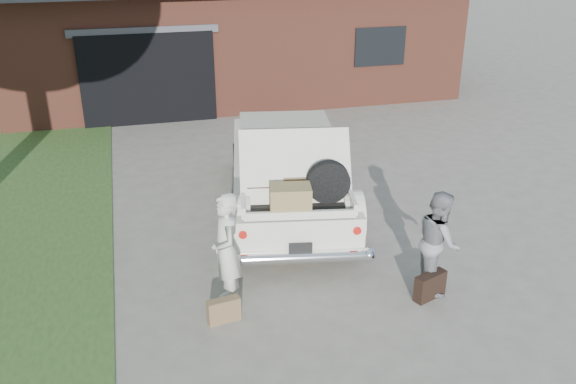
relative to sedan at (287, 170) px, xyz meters
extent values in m
plane|color=gray|center=(-0.45, -2.31, -0.72)|extent=(90.00, 90.00, 0.00)
cube|color=brown|center=(0.55, 9.19, 0.78)|extent=(12.00, 7.00, 3.00)
cube|color=black|center=(-1.95, 5.74, 0.38)|extent=(3.20, 0.30, 2.20)
cube|color=#4C4C51|center=(-1.95, 5.67, 1.53)|extent=(3.50, 0.12, 0.18)
cube|color=black|center=(4.05, 5.67, 0.88)|extent=(1.40, 0.08, 1.00)
cube|color=beige|center=(0.01, 0.05, -0.13)|extent=(2.65, 4.99, 0.62)
cube|color=#B0AD9B|center=(0.06, 0.33, 0.42)|extent=(1.89, 2.15, 0.49)
cube|color=black|center=(0.23, 1.22, 0.40)|extent=(1.46, 0.35, 0.42)
cube|color=black|center=(-0.10, -0.55, 0.40)|extent=(1.46, 0.35, 0.42)
cylinder|color=black|center=(-1.11, -1.37, -0.41)|extent=(0.32, 0.65, 0.62)
cylinder|color=black|center=(0.53, -1.68, -0.41)|extent=(0.32, 0.65, 0.62)
cylinder|color=black|center=(-0.51, 1.79, -0.41)|extent=(0.32, 0.65, 0.62)
cylinder|color=black|center=(1.13, 1.48, -0.41)|extent=(0.32, 0.65, 0.62)
cylinder|color=silver|center=(-0.44, -2.32, -0.34)|extent=(1.94, 0.53, 0.17)
cylinder|color=#A5140F|center=(-1.19, -2.11, 0.02)|extent=(0.13, 0.11, 0.11)
cylinder|color=#A5140F|center=(0.33, -2.40, 0.02)|extent=(0.13, 0.11, 0.11)
cube|color=black|center=(-0.44, -2.33, -0.20)|extent=(0.32, 0.08, 0.16)
cube|color=black|center=(-0.33, -1.71, 0.20)|extent=(1.64, 1.30, 0.04)
cube|color=beige|center=(-1.07, -1.57, 0.29)|extent=(0.25, 1.03, 0.17)
cube|color=beige|center=(0.42, -1.85, 0.29)|extent=(0.25, 1.03, 0.17)
cube|color=beige|center=(-0.42, -2.22, 0.26)|extent=(1.50, 0.34, 0.11)
cube|color=beige|center=(-0.28, -1.49, 0.68)|extent=(1.68, 0.91, 0.93)
cube|color=#3E261A|center=(-0.63, -1.40, 0.33)|extent=(0.74, 0.55, 0.22)
cube|color=olive|center=(-0.50, -2.03, 0.41)|extent=(0.62, 0.46, 0.39)
cube|color=black|center=(-0.12, -1.45, 0.30)|extent=(0.60, 0.45, 0.17)
cube|color=#906F49|center=(-0.24, -1.50, 0.47)|extent=(0.49, 0.36, 0.15)
cylinder|color=black|center=(0.10, -1.84, 0.53)|extent=(0.63, 0.26, 0.62)
imported|color=beige|center=(-1.50, -2.58, 0.06)|extent=(0.41, 0.59, 1.55)
imported|color=gray|center=(1.28, -2.93, -0.01)|extent=(0.69, 0.80, 1.41)
cube|color=brown|center=(-1.62, -2.96, -0.56)|extent=(0.43, 0.19, 0.32)
cube|color=black|center=(1.10, -3.16, -0.54)|extent=(0.49, 0.31, 0.36)
camera|label=1|loc=(-2.50, -9.27, 3.85)|focal=38.00mm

